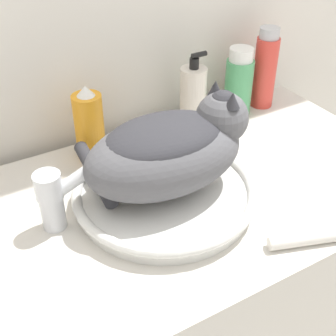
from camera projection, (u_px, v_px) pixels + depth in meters
name	position (u px, v px, depth m)	size (l,w,h in m)	color
vanity_counter	(174.00, 322.00, 1.18)	(1.05, 0.56, 0.83)	beige
sink_basin	(165.00, 193.00, 0.91)	(0.36, 0.36, 0.04)	silver
cat	(170.00, 148.00, 0.86)	(0.33, 0.29, 0.18)	#56565B
faucet	(58.00, 194.00, 0.83)	(0.14, 0.06, 0.14)	silver
soap_pump_bottle	(193.00, 97.00, 1.13)	(0.06, 0.06, 0.19)	silver
shampoo_bottle_tall	(265.00, 69.00, 1.20)	(0.06, 0.06, 0.21)	#DB3D33
mouthwash_bottle	(239.00, 83.00, 1.18)	(0.07, 0.07, 0.17)	#4CA366
spray_bottle_trigger	(89.00, 125.00, 1.02)	(0.06, 0.06, 0.17)	orange
cream_tube	(311.00, 238.00, 0.82)	(0.15, 0.07, 0.03)	silver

